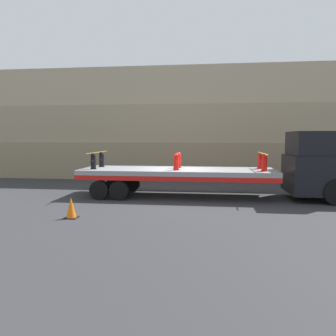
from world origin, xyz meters
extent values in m
plane|color=#2D2D30|center=(0.00, 0.00, 0.00)|extent=(120.00, 120.00, 0.00)
cube|color=gray|center=(0.00, 6.66, 1.16)|extent=(60.00, 3.00, 2.32)
cube|color=tan|center=(0.00, 6.81, 3.49)|extent=(60.00, 3.00, 2.32)
cube|color=tan|center=(0.00, 6.96, 5.81)|extent=(60.00, 3.00, 2.32)
cube|color=black|center=(5.95, 0.00, 1.09)|extent=(2.38, 2.53, 1.60)
cube|color=black|center=(5.71, 0.00, 2.39)|extent=(1.67, 2.33, 1.01)
cube|color=black|center=(6.60, 0.00, 1.41)|extent=(0.95, 2.22, 0.90)
cylinder|color=black|center=(6.36, 1.20, 0.52)|extent=(1.03, 0.28, 1.03)
cube|color=gray|center=(0.00, 0.00, 1.14)|extent=(8.58, 2.57, 0.20)
cube|color=red|center=(0.00, -1.25, 0.94)|extent=(8.58, 0.08, 0.20)
cube|color=red|center=(0.00, 1.25, 0.94)|extent=(8.58, 0.08, 0.20)
cylinder|color=black|center=(-2.36, -1.18, 0.41)|extent=(0.81, 0.30, 0.81)
cylinder|color=black|center=(-2.36, 1.18, 0.41)|extent=(0.81, 0.30, 0.81)
cylinder|color=black|center=(-3.22, -1.18, 0.41)|extent=(0.81, 0.30, 0.81)
cylinder|color=black|center=(-3.22, 1.18, 0.41)|extent=(0.81, 0.30, 0.81)
cylinder|color=black|center=(-3.69, -0.57, 1.25)|extent=(0.28, 0.28, 0.03)
cylinder|color=black|center=(-3.69, -0.57, 1.52)|extent=(0.23, 0.23, 0.56)
sphere|color=black|center=(-3.69, -0.57, 1.85)|extent=(0.22, 0.22, 0.22)
cylinder|color=black|center=(-3.69, -0.73, 1.59)|extent=(0.10, 0.11, 0.10)
cylinder|color=black|center=(-3.69, -0.40, 1.59)|extent=(0.10, 0.11, 0.10)
cylinder|color=black|center=(-3.69, 0.57, 1.25)|extent=(0.28, 0.28, 0.03)
cylinder|color=black|center=(-3.69, 0.57, 1.52)|extent=(0.23, 0.23, 0.56)
sphere|color=black|center=(-3.69, 0.57, 1.85)|extent=(0.22, 0.22, 0.22)
cylinder|color=black|center=(-3.69, 0.40, 1.59)|extent=(0.10, 0.11, 0.10)
cylinder|color=black|center=(-3.69, 0.73, 1.59)|extent=(0.10, 0.11, 0.10)
cylinder|color=red|center=(0.00, -0.57, 1.25)|extent=(0.28, 0.28, 0.03)
cylinder|color=red|center=(0.00, -0.57, 1.52)|extent=(0.23, 0.23, 0.56)
sphere|color=red|center=(0.00, -0.57, 1.85)|extent=(0.22, 0.22, 0.22)
cylinder|color=red|center=(0.00, -0.73, 1.59)|extent=(0.10, 0.11, 0.10)
cylinder|color=red|center=(0.00, -0.40, 1.59)|extent=(0.10, 0.11, 0.10)
cylinder|color=red|center=(0.00, 0.57, 1.25)|extent=(0.28, 0.28, 0.03)
cylinder|color=red|center=(0.00, 0.57, 1.52)|extent=(0.23, 0.23, 0.56)
sphere|color=red|center=(0.00, 0.57, 1.85)|extent=(0.22, 0.22, 0.22)
cylinder|color=red|center=(0.00, 0.40, 1.59)|extent=(0.10, 0.11, 0.10)
cylinder|color=red|center=(0.00, 0.73, 1.59)|extent=(0.10, 0.11, 0.10)
cylinder|color=red|center=(3.69, -0.57, 1.25)|extent=(0.28, 0.28, 0.03)
cylinder|color=red|center=(3.69, -0.57, 1.52)|extent=(0.23, 0.23, 0.56)
sphere|color=red|center=(3.69, -0.57, 1.85)|extent=(0.22, 0.22, 0.22)
cylinder|color=red|center=(3.69, -0.73, 1.59)|extent=(0.10, 0.11, 0.10)
cylinder|color=red|center=(3.69, -0.40, 1.59)|extent=(0.10, 0.11, 0.10)
cylinder|color=red|center=(3.69, 0.57, 1.25)|extent=(0.28, 0.28, 0.03)
cylinder|color=red|center=(3.69, 0.57, 1.52)|extent=(0.23, 0.23, 0.56)
sphere|color=red|center=(3.69, 0.57, 1.85)|extent=(0.22, 0.22, 0.22)
cylinder|color=red|center=(3.69, 0.40, 1.59)|extent=(0.10, 0.11, 0.10)
cylinder|color=red|center=(3.69, 0.73, 1.59)|extent=(0.10, 0.11, 0.10)
cube|color=yellow|center=(-3.69, 0.00, 1.96)|extent=(0.05, 2.77, 0.01)
cube|color=yellow|center=(3.69, 0.00, 1.96)|extent=(0.05, 2.77, 0.01)
cube|color=black|center=(-3.08, -4.41, 0.01)|extent=(0.42, 0.42, 0.03)
cone|color=orange|center=(-3.08, -4.41, 0.36)|extent=(0.32, 0.32, 0.67)
camera|label=1|loc=(1.38, -14.51, 2.65)|focal=35.00mm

